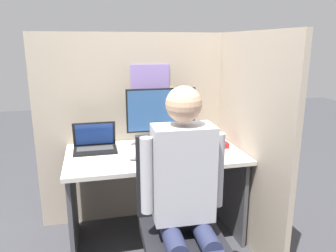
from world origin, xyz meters
The scene contains 12 objects.
cubicle_panel_back centered at (0.00, 0.76, 0.81)m, with size 1.83×0.05×1.62m.
cubicle_panel_right centered at (0.69, 0.29, 0.81)m, with size 0.04×1.38×1.62m.
desk centered at (0.00, 0.37, 0.54)m, with size 1.33×0.73×0.73m.
paper_box centered at (0.10, 0.56, 0.75)m, with size 0.31×0.21×0.05m.
monitor centered at (0.10, 0.56, 0.99)m, with size 0.57×0.20×0.41m.
laptop centered at (-0.44, 0.52, 0.77)m, with size 0.33×0.21×0.22m.
mouse centered at (-0.18, 0.23, 0.74)m, with size 0.06×0.05×0.04m.
stapler centered at (0.57, 0.40, 0.75)m, with size 0.04×0.16×0.04m.
carrot_toy centered at (0.18, 0.15, 0.75)m, with size 0.04×0.15×0.04m.
office_chair centered at (0.02, -0.22, 0.50)m, with size 0.52×0.57×0.99m.
person centered at (0.03, -0.37, 0.76)m, with size 0.48×0.43×1.32m.
coffee_mug centered at (0.48, 0.52, 0.78)m, with size 0.08×0.08×0.10m.
Camera 1 is at (-0.45, -1.96, 1.55)m, focal length 35.00 mm.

